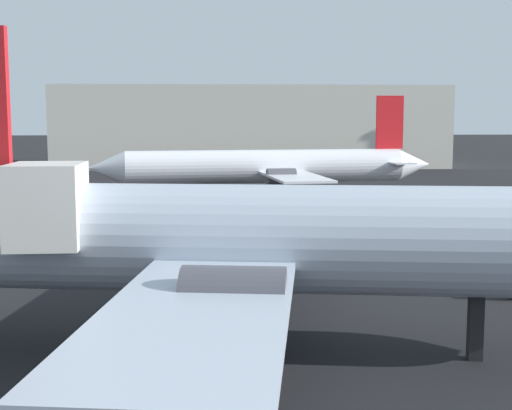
# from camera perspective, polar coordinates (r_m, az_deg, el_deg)

# --- Properties ---
(airplane_at_gate) EXTENTS (31.36, 27.56, 11.43)m
(airplane_at_gate) POSITION_cam_1_polar(r_m,az_deg,el_deg) (24.79, 0.03, -2.74)
(airplane_at_gate) COLOR #B2BCCC
(airplane_at_gate) RESTS_ON ground_plane
(airplane_far_left) EXTENTS (33.76, 24.66, 10.30)m
(airplane_far_left) POSITION_cam_1_polar(r_m,az_deg,el_deg) (68.82, 1.00, 3.10)
(airplane_far_left) COLOR white
(airplane_far_left) RESTS_ON ground_plane
(terminal_building) EXTENTS (62.65, 20.89, 13.08)m
(terminal_building) POSITION_cam_1_polar(r_m,az_deg,el_deg) (120.70, -0.47, 6.29)
(terminal_building) COLOR beige
(terminal_building) RESTS_ON ground_plane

